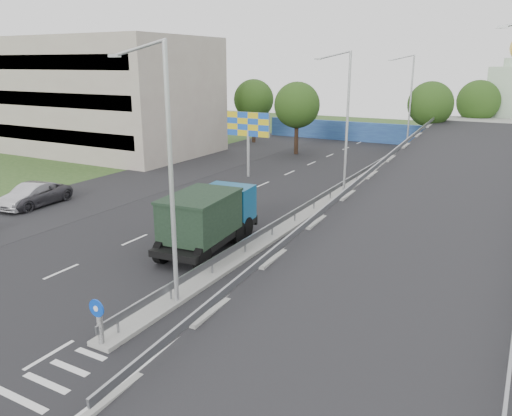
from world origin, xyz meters
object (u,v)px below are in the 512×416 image
Objects in this scene: parked_car_b at (31,195)px; lamp_post_mid at (345,116)px; lamp_post_far at (409,99)px; billboard at (248,128)px; dump_truck at (209,217)px; parked_car_c at (34,195)px; lamp_post_near at (166,164)px; sign_bollard at (99,321)px.

lamp_post_mid is at bearing 27.83° from parked_car_b.
lamp_post_far is 1.83× the size of billboard.
billboard is at bearing 107.53° from dump_truck.
lamp_post_mid reaches higher than parked_car_c.
lamp_post_mid is (0.00, 20.00, 0.00)m from lamp_post_near.
parked_car_b is (-15.12, 0.70, -0.95)m from dump_truck.
lamp_post_near is 40.00m from lamp_post_far.
lamp_post_mid is at bearing -12.38° from billboard.
lamp_post_far reaches higher than dump_truck.
lamp_post_mid is at bearing 33.31° from parked_car_c.
sign_bollard is 0.17× the size of lamp_post_mid.
sign_bollard is at bearing -90.14° from lamp_post_far.
lamp_post_far reaches higher than parked_car_b.
billboard is at bearing 57.57° from parked_car_c.
lamp_post_near is at bearing -90.00° from lamp_post_mid.
lamp_post_far is (0.11, 43.83, 4.77)m from sign_bollard.
lamp_post_far reaches higher than sign_bollard.
dump_truck is at bearing -6.92° from parked_car_c.
parked_car_c is at bearing -118.99° from billboard.
lamp_post_near is 1.00× the size of lamp_post_far.
dump_truck is (-2.33, -33.93, -4.08)m from lamp_post_far.
lamp_post_mid is (0.11, 23.83, 4.77)m from sign_bollard.
sign_bollard is at bearing -90.26° from lamp_post_mid.
lamp_post_near is 1.93× the size of parked_car_c.
sign_bollard is 10.16m from dump_truck.
billboard is at bearing 51.96° from parked_car_b.
lamp_post_far is 37.87m from parked_car_b.
billboard is at bearing 167.62° from lamp_post_mid.
lamp_post_far is at bearing 80.55° from dump_truck.
billboard is 17.69m from parked_car_b.
dump_truck is at bearing -12.01° from parked_car_b.
billboard is at bearing 112.49° from lamp_post_near.
lamp_post_mid is at bearing 89.74° from sign_bollard.
lamp_post_mid reaches higher than billboard.
lamp_post_far is 34.26m from dump_truck.
lamp_post_near is 1.38× the size of dump_truck.
lamp_post_mid reaches higher than parked_car_b.
lamp_post_far is at bearing 89.86° from sign_bollard.
parked_car_b is at bearing -118.70° from billboard.
lamp_post_near is at bearing -25.27° from parked_car_c.
dump_truck is 15.16m from parked_car_c.
parked_car_c is (-17.43, 6.99, -5.08)m from lamp_post_near.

